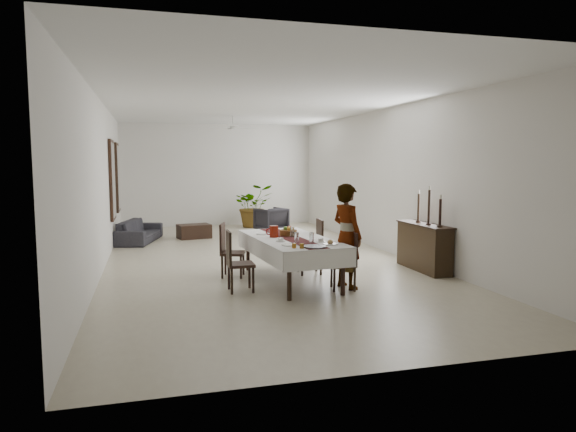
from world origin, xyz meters
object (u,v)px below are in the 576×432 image
(red_pitcher, at_px, (274,231))
(sofa, at_px, (139,231))
(woman, at_px, (347,236))
(dining_table_top, at_px, (291,240))
(sideboard_body, at_px, (424,248))

(red_pitcher, xyz_separation_m, sofa, (-2.28, 5.06, -0.57))
(red_pitcher, xyz_separation_m, woman, (1.01, -0.78, -0.01))
(dining_table_top, relative_size, sofa, 1.26)
(woman, distance_m, sideboard_body, 2.14)
(sideboard_body, bearing_deg, woman, -154.66)
(sofa, bearing_deg, dining_table_top, -138.84)
(dining_table_top, distance_m, sideboard_body, 2.68)
(dining_table_top, xyz_separation_m, woman, (0.75, -0.66, 0.13))
(red_pitcher, bearing_deg, sofa, 114.25)
(sideboard_body, bearing_deg, dining_table_top, -174.78)
(dining_table_top, height_order, sideboard_body, sideboard_body)
(woman, bearing_deg, sideboard_body, -82.65)
(dining_table_top, height_order, sofa, dining_table_top)
(red_pitcher, relative_size, sofa, 0.10)
(woman, xyz_separation_m, sofa, (-3.29, 5.85, -0.56))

